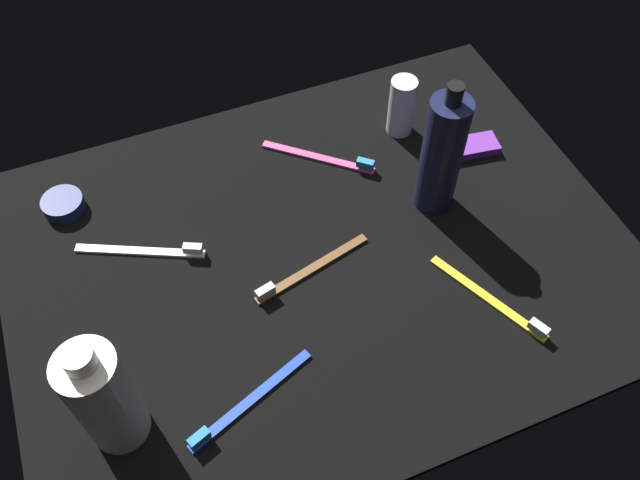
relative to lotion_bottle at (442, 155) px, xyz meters
The scene contains 11 objects.
ground_plane 21.49cm from the lotion_bottle, ahead, with size 84.00×64.00×1.20cm, color black.
lotion_bottle is the anchor object (origin of this frame).
bodywash_bottle 52.07cm from the lotion_bottle, 18.64° to the left, with size 6.66×6.66×18.53cm.
deodorant_stick 15.88cm from the lotion_bottle, 97.35° to the right, with size 4.05×4.05×9.76cm, color silver.
toothbrush_yellow 20.72cm from the lotion_bottle, 87.70° to the left, with size 8.48×16.91×2.10cm.
toothbrush_brown 24.12cm from the lotion_bottle, 12.67° to the left, with size 17.78×5.38×2.10cm.
toothbrush_white 42.12cm from the lotion_bottle, ahead, with size 16.75×8.87×2.10cm.
toothbrush_blue 41.53cm from the lotion_bottle, 29.05° to the left, with size 17.29×7.39×2.10cm.
toothbrush_pink 19.74cm from the lotion_bottle, 49.23° to the right, with size 14.35×12.74×2.10cm.
snack_bar_purple 14.47cm from the lotion_bottle, 143.05° to the right, with size 10.40×4.00×1.50cm, color purple.
cream_tin_left 54.01cm from the lotion_bottle, 20.52° to the right, with size 5.92×5.92×2.05cm, color navy.
Camera 1 is at (20.07, 49.11, 75.46)cm, focal length 37.58 mm.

